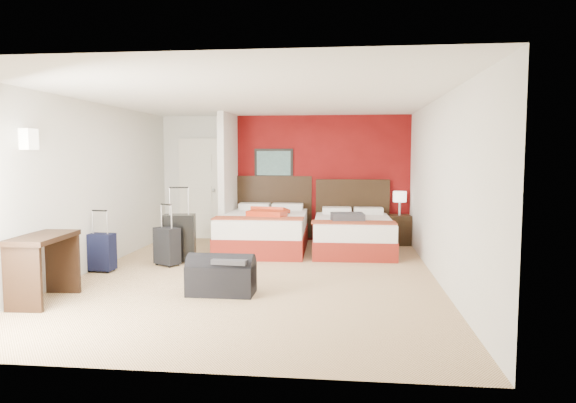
# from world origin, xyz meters

# --- Properties ---
(ground) EXTENTS (6.50, 6.50, 0.00)m
(ground) POSITION_xyz_m (0.00, 0.00, 0.00)
(ground) COLOR tan
(ground) RESTS_ON ground
(room_walls) EXTENTS (5.02, 6.52, 2.50)m
(room_walls) POSITION_xyz_m (-1.40, 1.42, 1.26)
(room_walls) COLOR silver
(room_walls) RESTS_ON ground
(red_accent_panel) EXTENTS (3.50, 0.04, 2.50)m
(red_accent_panel) POSITION_xyz_m (0.75, 3.23, 1.25)
(red_accent_panel) COLOR maroon
(red_accent_panel) RESTS_ON ground
(partition_wall) EXTENTS (0.12, 1.20, 2.50)m
(partition_wall) POSITION_xyz_m (-1.00, 2.61, 1.25)
(partition_wall) COLOR silver
(partition_wall) RESTS_ON ground
(entry_door) EXTENTS (0.82, 0.06, 2.05)m
(entry_door) POSITION_xyz_m (-1.75, 3.20, 1.02)
(entry_door) COLOR silver
(entry_door) RESTS_ON ground
(bed_left) EXTENTS (1.57, 2.19, 0.64)m
(bed_left) POSITION_xyz_m (-0.22, 2.08, 0.32)
(bed_left) COLOR white
(bed_left) RESTS_ON ground
(bed_right) EXTENTS (1.42, 1.99, 0.59)m
(bed_right) POSITION_xyz_m (1.38, 2.08, 0.29)
(bed_right) COLOR white
(bed_right) RESTS_ON ground
(red_suitcase_open) EXTENTS (0.79, 0.98, 0.11)m
(red_suitcase_open) POSITION_xyz_m (-0.12, 1.98, 0.70)
(red_suitcase_open) COLOR red
(red_suitcase_open) RESTS_ON bed_left
(jacket_bundle) EXTENTS (0.60, 0.50, 0.13)m
(jacket_bundle) POSITION_xyz_m (1.28, 1.78, 0.65)
(jacket_bundle) COLOR #3E3F44
(jacket_bundle) RESTS_ON bed_right
(nightstand) EXTENTS (0.44, 0.44, 0.57)m
(nightstand) POSITION_xyz_m (2.27, 2.90, 0.28)
(nightstand) COLOR black
(nightstand) RESTS_ON ground
(table_lamp) EXTENTS (0.30, 0.30, 0.45)m
(table_lamp) POSITION_xyz_m (2.27, 2.90, 0.80)
(table_lamp) COLOR white
(table_lamp) RESTS_ON nightstand
(suitcase_black) EXTENTS (0.54, 0.39, 0.74)m
(suitcase_black) POSITION_xyz_m (-1.40, 0.86, 0.37)
(suitcase_black) COLOR black
(suitcase_black) RESTS_ON ground
(suitcase_charcoal) EXTENTS (0.45, 0.39, 0.56)m
(suitcase_charcoal) POSITION_xyz_m (-1.51, 0.57, 0.28)
(suitcase_charcoal) COLOR black
(suitcase_charcoal) RESTS_ON ground
(suitcase_navy) EXTENTS (0.40, 0.26, 0.54)m
(suitcase_navy) POSITION_xyz_m (-2.34, 0.06, 0.27)
(suitcase_navy) COLOR black
(suitcase_navy) RESTS_ON ground
(duffel_bag) EXTENTS (0.82, 0.44, 0.41)m
(duffel_bag) POSITION_xyz_m (-0.28, -0.96, 0.21)
(duffel_bag) COLOR black
(duffel_bag) RESTS_ON ground
(jacket_draped) EXTENTS (0.45, 0.39, 0.06)m
(jacket_draped) POSITION_xyz_m (-0.13, -1.01, 0.44)
(jacket_draped) COLOR #37363B
(jacket_draped) RESTS_ON duffel_bag
(desk) EXTENTS (0.53, 0.98, 0.79)m
(desk) POSITION_xyz_m (-2.25, -1.52, 0.40)
(desk) COLOR black
(desk) RESTS_ON ground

